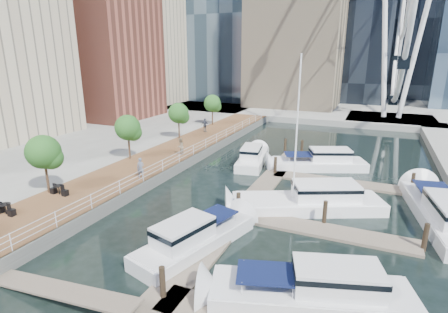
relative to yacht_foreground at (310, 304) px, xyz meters
name	(u,v)px	position (x,y,z in m)	size (l,w,h in m)	color
ground	(138,263)	(-9.58, -0.50, 0.00)	(520.00, 520.00, 0.00)	black
boardwalk	(155,164)	(-18.58, 14.50, 0.50)	(6.00, 60.00, 1.00)	brown
seawall	(180,167)	(-15.58, 14.50, 0.50)	(0.25, 60.00, 1.00)	#595954
land_far	(338,91)	(-9.58, 101.50, 0.50)	(200.00, 114.00, 1.00)	gray
pier	(390,120)	(4.42, 51.50, 0.50)	(14.00, 12.00, 1.00)	gray
railing	(179,157)	(-15.68, 14.50, 1.52)	(0.10, 60.00, 1.05)	white
floating_docks	(312,210)	(-1.61, 9.48, 0.49)	(16.00, 34.00, 2.60)	#6D6051
midrise_condos	(58,41)	(-43.15, 26.32, 13.42)	(19.00, 67.00, 28.00)	#BCAD8E
street_trees	(128,128)	(-20.98, 13.50, 4.29)	(2.60, 42.60, 4.60)	#3F2B1C
yacht_foreground	(310,304)	(0.00, 0.00, 0.00)	(2.79, 10.40, 2.15)	silver
pedestrian_near	(141,168)	(-16.43, 9.20, 1.90)	(0.66, 0.43, 1.80)	slate
pedestrian_mid	(180,146)	(-16.93, 16.85, 1.94)	(0.92, 0.71, 1.88)	gray
pedestrian_far	(205,125)	(-19.71, 28.41, 1.95)	(1.12, 0.47, 1.91)	#383C46
moored_yachts	(311,209)	(-1.87, 10.88, 0.00)	(21.56, 32.41, 11.50)	white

